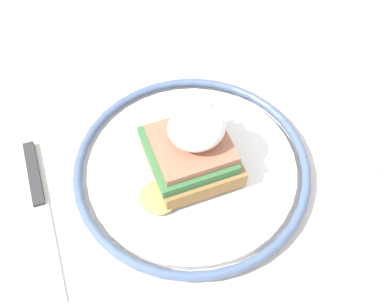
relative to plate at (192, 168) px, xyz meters
name	(u,v)px	position (x,y,z in m)	size (l,w,h in m)	color
dining_table	(165,184)	(0.02, -0.06, -0.11)	(1.13, 0.80, 0.73)	beige
plate	(192,168)	(0.00, 0.00, 0.00)	(0.26, 0.26, 0.02)	white
sandwich	(192,148)	(0.00, 0.00, 0.04)	(0.11, 0.09, 0.08)	#9E703D
fork	(337,131)	(-0.18, 0.01, -0.01)	(0.02, 0.15, 0.00)	silver
knife	(40,206)	(0.16, -0.01, -0.01)	(0.02, 0.19, 0.01)	#2D2D2D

